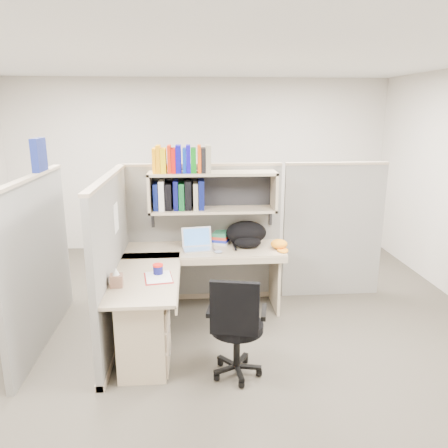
{
  "coord_description": "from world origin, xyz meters",
  "views": [
    {
      "loc": [
        -0.13,
        -4.02,
        2.21
      ],
      "look_at": [
        0.19,
        0.25,
        1.09
      ],
      "focal_mm": 35.0,
      "sensor_mm": 36.0,
      "label": 1
    }
  ],
  "objects": [
    {
      "name": "desk",
      "position": [
        -0.41,
        -0.29,
        0.44
      ],
      "size": [
        1.74,
        1.75,
        0.73
      ],
      "color": "tan",
      "rests_on": "ground"
    },
    {
      "name": "mouse",
      "position": [
        0.14,
        0.39,
        0.75
      ],
      "size": [
        0.09,
        0.07,
        0.03
      ],
      "primitive_type": "ellipsoid",
      "rotation": [
        0.0,
        0.0,
        -0.21
      ],
      "color": "#8799C0",
      "rests_on": "desk"
    },
    {
      "name": "cubicle",
      "position": [
        -0.37,
        0.45,
        0.91
      ],
      "size": [
        3.79,
        1.84,
        1.95
      ],
      "color": "slate",
      "rests_on": "ground"
    },
    {
      "name": "task_chair",
      "position": [
        0.22,
        -0.77,
        0.33
      ],
      "size": [
        0.52,
        0.48,
        0.94
      ],
      "color": "black",
      "rests_on": "ground"
    },
    {
      "name": "book_stack",
      "position": [
        0.2,
        0.78,
        0.79
      ],
      "size": [
        0.27,
        0.31,
        0.13
      ],
      "primitive_type": null,
      "rotation": [
        0.0,
        0.0,
        -0.34
      ],
      "color": "gray",
      "rests_on": "desk"
    },
    {
      "name": "snack_canister",
      "position": [
        -0.46,
        -0.17,
        0.78
      ],
      "size": [
        0.1,
        0.1,
        0.09
      ],
      "color": "#0F115B",
      "rests_on": "desk"
    },
    {
      "name": "backpack",
      "position": [
        0.48,
        0.63,
        0.87
      ],
      "size": [
        0.54,
        0.46,
        0.27
      ],
      "primitive_type": null,
      "rotation": [
        0.0,
        0.0,
        -0.27
      ],
      "color": "black",
      "rests_on": "desk"
    },
    {
      "name": "tissue_box",
      "position": [
        -0.79,
        -0.44,
        0.81
      ],
      "size": [
        0.11,
        0.11,
        0.17
      ],
      "primitive_type": null,
      "rotation": [
        0.0,
        0.0,
        0.07
      ],
      "color": "#87604C",
      "rests_on": "desk"
    },
    {
      "name": "laptop",
      "position": [
        -0.07,
        0.53,
        0.85
      ],
      "size": [
        0.37,
        0.37,
        0.24
      ],
      "primitive_type": null,
      "rotation": [
        0.0,
        0.0,
        0.15
      ],
      "color": "silver",
      "rests_on": "desk"
    },
    {
      "name": "paper_cup",
      "position": [
        0.03,
        0.76,
        0.78
      ],
      "size": [
        0.07,
        0.07,
        0.1
      ],
      "primitive_type": "cylinder",
      "rotation": [
        0.0,
        0.0,
        0.01
      ],
      "color": "white",
      "rests_on": "desk"
    },
    {
      "name": "room_shell",
      "position": [
        0.0,
        0.0,
        1.62
      ],
      "size": [
        6.0,
        6.0,
        6.0
      ],
      "color": "beige",
      "rests_on": "ground"
    },
    {
      "name": "loose_paper",
      "position": [
        -0.45,
        -0.25,
        0.73
      ],
      "size": [
        0.27,
        0.33,
        0.0
      ],
      "primitive_type": null,
      "rotation": [
        0.0,
        0.0,
        0.15
      ],
      "color": "silver",
      "rests_on": "desk"
    },
    {
      "name": "ground",
      "position": [
        0.0,
        0.0,
        0.0
      ],
      "size": [
        6.0,
        6.0,
        0.0
      ],
      "primitive_type": "plane",
      "color": "#322F27",
      "rests_on": "ground"
    },
    {
      "name": "orange_cap",
      "position": [
        0.82,
        0.51,
        0.78
      ],
      "size": [
        0.23,
        0.25,
        0.1
      ],
      "primitive_type": null,
      "rotation": [
        0.0,
        0.0,
        0.22
      ],
      "color": "orange",
      "rests_on": "desk"
    }
  ]
}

